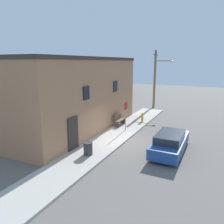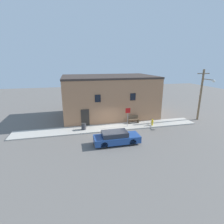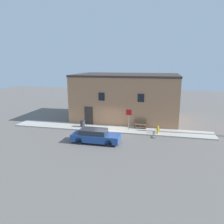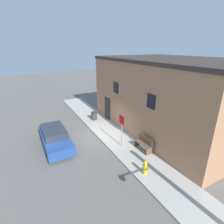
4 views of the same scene
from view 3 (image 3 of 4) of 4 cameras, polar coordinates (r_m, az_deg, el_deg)
ground_plane at (r=23.30m, az=-1.43°, el=-5.39°), size 80.00×80.00×0.00m
sidewalk at (r=24.39m, az=-0.73°, el=-4.41°), size 22.12×2.39×0.13m
brick_building at (r=28.62m, az=3.85°, el=4.00°), size 12.93×8.32×5.85m
fire_hydrant at (r=23.01m, az=11.89°, el=-4.50°), size 0.43×0.20×0.82m
stop_sign at (r=23.28m, az=4.40°, el=-1.06°), size 0.60×0.06×2.30m
bench at (r=24.45m, az=7.34°, el=-3.19°), size 1.37×0.44×0.97m
trash_bin at (r=25.05m, az=-7.70°, el=-3.01°), size 0.55×0.55×0.75m
parked_car at (r=20.34m, az=-4.37°, el=-6.27°), size 4.46×1.67×1.29m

